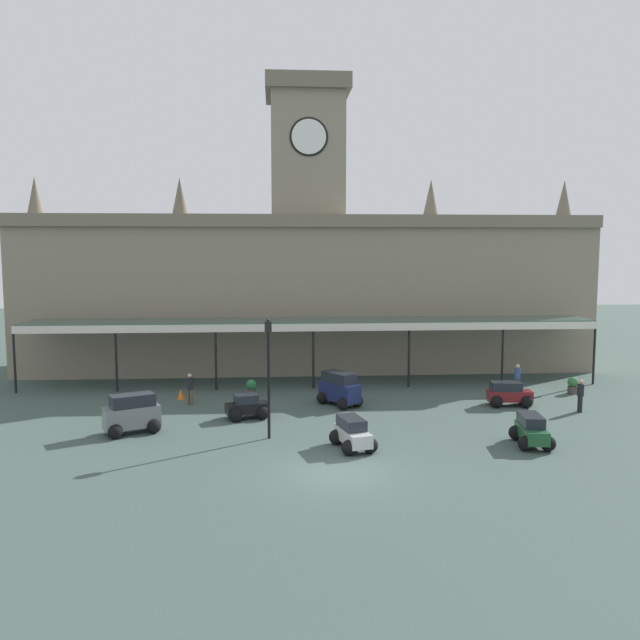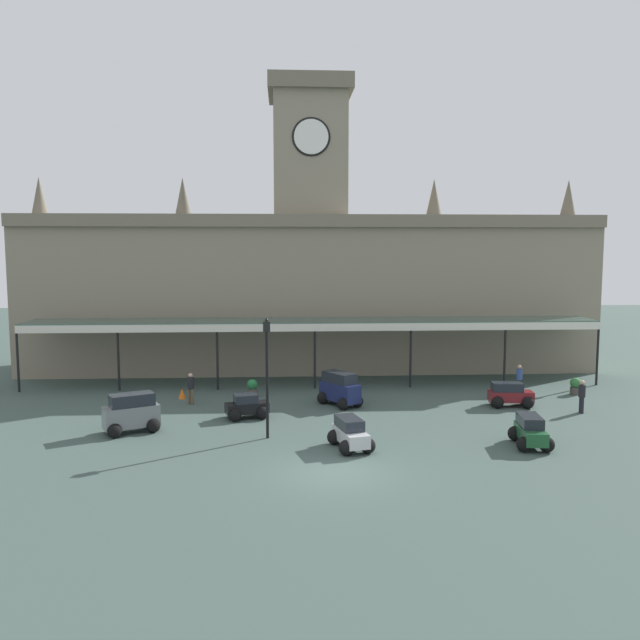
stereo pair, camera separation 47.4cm
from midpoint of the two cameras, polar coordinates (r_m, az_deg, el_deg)
name	(u,v)px [view 1 (the left image)]	position (r m, az deg, el deg)	size (l,w,h in m)	color
ground_plane	(337,472)	(24.60, 0.95, -13.22)	(140.00, 140.00, 0.00)	#3D4F49
station_building	(307,282)	(44.83, -1.43, 3.37)	(38.02, 7.06, 19.35)	gray
entrance_canopy	(312,323)	(39.27, -1.04, -0.23)	(34.34, 3.26, 3.93)	#38564C
car_silver_estate	(353,435)	(27.21, 2.37, -10.06)	(1.89, 2.40, 1.27)	#B2B5BA
car_maroon_estate	(509,395)	(35.66, 15.87, -6.37)	(2.33, 1.69, 1.27)	maroon
car_green_estate	(531,432)	(28.95, 17.61, -9.35)	(1.72, 2.34, 1.27)	#1E512D
car_black_sedan	(247,408)	(32.04, -6.85, -7.71)	(2.21, 1.85, 1.19)	black
car_navy_van	(339,390)	(34.37, 1.32, -6.19)	(2.38, 2.58, 1.77)	#19214C
car_grey_van	(132,416)	(30.51, -16.61, -8.05)	(2.59, 2.25, 1.77)	slate
pedestrian_beside_cars	(517,377)	(38.80, 16.59, -4.86)	(0.34, 0.37, 1.67)	black
pedestrian_crossing_forecourt	(190,388)	(35.22, -11.73, -5.84)	(0.34, 0.34, 1.67)	brown
pedestrian_near_entrance	(580,394)	(35.40, 21.52, -6.09)	(0.34, 0.39, 1.67)	black
victorian_lamppost	(268,365)	(28.09, -5.03, -3.94)	(0.30, 0.30, 5.26)	black
traffic_cone	(181,394)	(36.74, -12.48, -6.35)	(0.40, 0.40, 0.58)	orange
planter_near_kerb	(251,388)	(36.72, -6.43, -5.93)	(0.60, 0.60, 0.96)	#47423D
planter_forecourt_centre	(573,385)	(39.79, 20.98, -5.36)	(0.60, 0.60, 0.96)	#47423D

